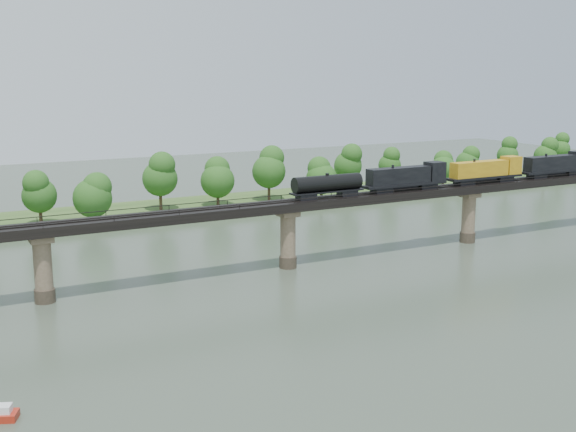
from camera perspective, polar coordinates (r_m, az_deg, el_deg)
name	(u,v)px	position (r m, az deg, el deg)	size (l,w,h in m)	color
ground	(393,320)	(99.30, 8.26, -8.12)	(400.00, 400.00, 0.00)	#354234
far_bank	(179,210)	(172.60, -8.65, 0.50)	(300.00, 24.00, 1.60)	#335120
bridge	(288,236)	(122.20, -0.01, -1.63)	(236.00, 30.00, 11.50)	#473A2D
bridge_superstructure	(288,200)	(120.94, -0.01, 1.30)	(220.00, 4.90, 0.75)	black
far_treeline	(149,181)	(164.53, -10.90, 2.73)	(289.06, 17.54, 13.60)	#382619
freight_train	(460,173)	(141.84, 13.42, 3.31)	(70.87, 2.76, 4.88)	black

